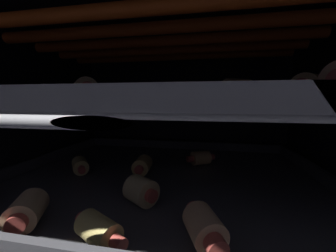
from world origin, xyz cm
name	(u,v)px	position (x,y,z in cm)	size (l,w,h in cm)	color
ground_plane	(164,231)	(0.00, 0.00, -0.60)	(57.03, 52.77, 1.20)	black
oven_wall_back	(183,117)	(0.00, 25.78, 16.69)	(57.03, 1.20, 33.38)	black
oven_wall_left	(16,127)	(-27.92, 0.00, 16.69)	(1.20, 50.37, 33.38)	black
oven_ceiling	(164,16)	(0.00, 0.00, 33.98)	(57.03, 52.77, 1.20)	black
heating_element	(164,41)	(0.00, 0.00, 30.47)	(43.71, 23.73, 1.57)	#F25919
oven_rack_lower	(164,182)	(0.00, 0.00, 8.20)	(52.16, 49.36, 0.76)	#B7B7BC
baking_tray_lower	(164,177)	(0.00, 0.00, 9.13)	(48.91, 39.19, 2.57)	#4C4C51
pig_in_blanket_lower_0	(141,191)	(-0.90, -9.05, 10.86)	(4.48, 4.45, 3.23)	#D4BC84
pig_in_blanket_lower_1	(201,158)	(5.70, 7.18, 10.56)	(5.53, 3.95, 2.62)	#E8B06E
pig_in_blanket_lower_2	(99,230)	(-2.40, -16.25, 10.46)	(5.88, 4.01, 2.43)	#DAC470
pig_in_blanket_lower_3	(142,165)	(-3.90, 0.65, 10.64)	(3.03, 5.21, 2.78)	#ECC26F
pig_in_blanket_lower_5	(204,227)	(6.61, -14.44, 10.71)	(4.11, 6.21, 2.92)	#E5B180
pig_in_blanket_lower_6	(80,165)	(-14.55, -0.98, 10.50)	(4.69, 5.38, 2.50)	#DABF72
pig_in_blanket_lower_7	(27,210)	(-10.81, -15.13, 10.75)	(4.42, 5.60, 3.00)	#E0B483
oven_rack_upper	(164,107)	(0.00, 0.00, 20.56)	(52.16, 49.36, 0.76)	#B7B7BC
baking_tray_upper	(164,102)	(0.00, 0.00, 21.36)	(48.91, 39.19, 1.77)	gray
pig_in_blanket_upper_0	(237,93)	(12.84, 14.33, 23.11)	(3.39, 4.55, 3.08)	#D7C284
pig_in_blanket_upper_1	(85,89)	(-10.33, -4.86, 23.15)	(5.04, 5.43, 3.16)	#D4B97B
pig_in_blanket_upper_3	(237,90)	(10.95, 0.81, 23.17)	(6.17, 4.77, 3.20)	#E5C382
pig_in_blanket_upper_4	(155,94)	(-5.75, 16.35, 23.08)	(4.42, 5.42, 3.02)	#DEB683
pig_in_blanket_upper_5	(200,91)	(5.36, 6.96, 23.19)	(5.24, 4.23, 3.23)	#DAB07E
pig_in_blanket_upper_6	(248,91)	(13.65, 6.42, 23.18)	(4.49, 5.36, 3.21)	#DEC576
pig_in_blanket_upper_7	(119,94)	(-11.13, 8.00, 22.84)	(5.40, 4.06, 2.53)	#DFBD84
pig_in_blanket_upper_8	(278,91)	(18.34, 6.22, 23.06)	(5.08, 3.29, 2.98)	#D4B082
pig_in_blanket_upper_9	(129,94)	(-11.43, 14.41, 23.03)	(5.16, 3.22, 2.91)	#E8C57C
pig_in_blanket_upper_10	(175,93)	(-0.24, 12.69, 23.05)	(4.49, 3.51, 2.96)	#DCB070
pig_in_blanket_upper_11	(309,87)	(18.37, -4.29, 23.15)	(4.97, 5.25, 3.14)	#E4C179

